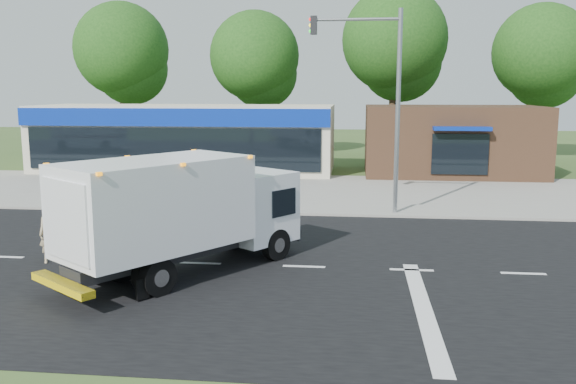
# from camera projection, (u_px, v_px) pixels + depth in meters

# --- Properties ---
(ground) EXTENTS (120.00, 120.00, 0.00)m
(ground) POSITION_uv_depth(u_px,v_px,m) (304.00, 267.00, 17.23)
(ground) COLOR #385123
(ground) RESTS_ON ground
(road_asphalt) EXTENTS (60.00, 14.00, 0.02)m
(road_asphalt) POSITION_uv_depth(u_px,v_px,m) (304.00, 267.00, 17.23)
(road_asphalt) COLOR black
(road_asphalt) RESTS_ON ground
(sidewalk) EXTENTS (60.00, 2.40, 0.12)m
(sidewalk) POSITION_uv_depth(u_px,v_px,m) (321.00, 209.00, 25.26)
(sidewalk) COLOR gray
(sidewalk) RESTS_ON ground
(parking_apron) EXTENTS (60.00, 9.00, 0.02)m
(parking_apron) POSITION_uv_depth(u_px,v_px,m) (327.00, 188.00, 30.95)
(parking_apron) COLOR gray
(parking_apron) RESTS_ON ground
(lane_markings) EXTENTS (55.20, 7.00, 0.01)m
(lane_markings) POSITION_uv_depth(u_px,v_px,m) (352.00, 283.00, 15.76)
(lane_markings) COLOR silver
(lane_markings) RESTS_ON road_asphalt
(ems_box_truck) EXTENTS (6.08, 7.18, 3.22)m
(ems_box_truck) POSITION_uv_depth(u_px,v_px,m) (180.00, 207.00, 16.27)
(ems_box_truck) COLOR black
(ems_box_truck) RESTS_ON ground
(emergency_worker) EXTENTS (0.74, 0.67, 1.81)m
(emergency_worker) POSITION_uv_depth(u_px,v_px,m) (50.00, 233.00, 17.55)
(emergency_worker) COLOR tan
(emergency_worker) RESTS_ON ground
(retail_strip_mall) EXTENTS (18.00, 6.20, 4.00)m
(retail_strip_mall) POSITION_uv_depth(u_px,v_px,m) (186.00, 138.00, 37.40)
(retail_strip_mall) COLOR beige
(retail_strip_mall) RESTS_ON ground
(brown_storefront) EXTENTS (10.00, 6.70, 4.00)m
(brown_storefront) POSITION_uv_depth(u_px,v_px,m) (452.00, 140.00, 35.71)
(brown_storefront) COLOR #382316
(brown_storefront) RESTS_ON ground
(traffic_signal_pole) EXTENTS (3.51, 0.25, 8.00)m
(traffic_signal_pole) POSITION_uv_depth(u_px,v_px,m) (382.00, 90.00, 23.60)
(traffic_signal_pole) COLOR gray
(traffic_signal_pole) RESTS_ON ground
(background_trees) EXTENTS (36.77, 7.39, 12.10)m
(background_trees) POSITION_uv_depth(u_px,v_px,m) (326.00, 55.00, 43.69)
(background_trees) COLOR #332114
(background_trees) RESTS_ON ground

